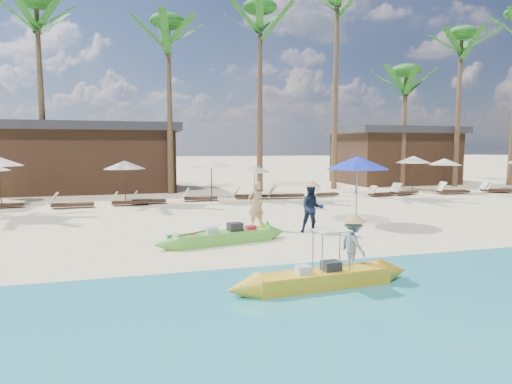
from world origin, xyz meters
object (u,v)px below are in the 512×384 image
object	(u,v)px
yellow_canoe	(323,278)
green_canoe	(224,237)
tourist	(256,205)
blue_umbrella	(357,163)

from	to	relation	value
yellow_canoe	green_canoe	bearing A→B (deg)	100.34
green_canoe	yellow_canoe	distance (m)	4.53
green_canoe	tourist	world-z (taller)	tourist
green_canoe	yellow_canoe	bearing A→B (deg)	-87.88
green_canoe	blue_umbrella	size ratio (longest dim) A/B	1.84
blue_umbrella	yellow_canoe	bearing A→B (deg)	-123.44
blue_umbrella	green_canoe	bearing A→B (deg)	-160.15
tourist	blue_umbrella	distance (m)	4.06
yellow_canoe	blue_umbrella	xyz separation A→B (m)	(4.16, 6.30, 2.05)
yellow_canoe	tourist	xyz separation A→B (m)	(0.36, 6.31, 0.64)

